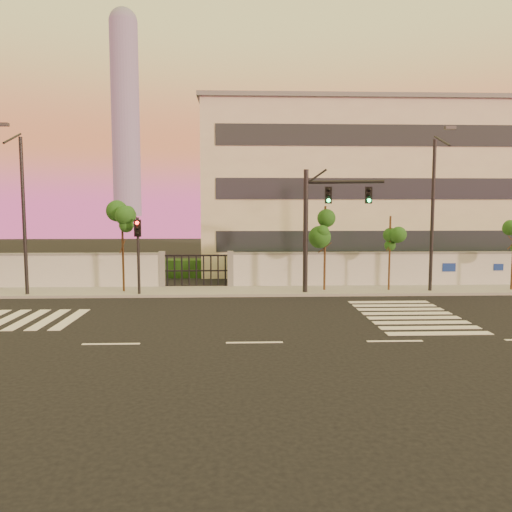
% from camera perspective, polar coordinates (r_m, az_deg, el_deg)
% --- Properties ---
extents(ground, '(120.00, 120.00, 0.00)m').
position_cam_1_polar(ground, '(17.80, -0.18, -9.88)').
color(ground, black).
rests_on(ground, ground).
extents(sidewalk, '(60.00, 3.00, 0.15)m').
position_cam_1_polar(sidewalk, '(28.04, -0.92, -4.03)').
color(sidewalk, gray).
rests_on(sidewalk, ground).
extents(perimeter_wall, '(60.00, 0.36, 2.20)m').
position_cam_1_polar(perimeter_wall, '(29.39, -0.79, -1.63)').
color(perimeter_wall, '#BABCC1').
rests_on(perimeter_wall, ground).
extents(hedge_row, '(41.00, 4.25, 1.80)m').
position_cam_1_polar(hedge_row, '(32.18, 0.99, -1.46)').
color(hedge_row, black).
rests_on(hedge_row, ground).
extents(institutional_building, '(24.40, 12.40, 12.25)m').
position_cam_1_polar(institutional_building, '(40.32, 11.71, 7.44)').
color(institutional_building, beige).
rests_on(institutional_building, ground).
extents(distant_skyscraper, '(16.00, 16.00, 118.00)m').
position_cam_1_polar(distant_skyscraper, '(309.39, -14.72, 16.02)').
color(distant_skyscraper, slate).
rests_on(distant_skyscraper, ground).
extents(road_markings, '(57.00, 7.62, 0.02)m').
position_cam_1_polar(road_markings, '(21.46, -4.79, -7.20)').
color(road_markings, silver).
rests_on(road_markings, ground).
extents(street_tree_c, '(1.46, 1.16, 4.95)m').
position_cam_1_polar(street_tree_c, '(28.23, -14.99, 3.14)').
color(street_tree_c, '#382314').
rests_on(street_tree_c, ground).
extents(street_tree_d, '(1.52, 1.21, 4.83)m').
position_cam_1_polar(street_tree_d, '(27.99, 7.94, 3.07)').
color(street_tree_d, '#382314').
rests_on(street_tree_d, ground).
extents(street_tree_e, '(1.32, 1.05, 4.28)m').
position_cam_1_polar(street_tree_e, '(28.67, 15.10, 2.18)').
color(street_tree_e, '#382314').
rests_on(street_tree_e, ground).
extents(traffic_signal_main, '(4.24, 1.21, 6.77)m').
position_cam_1_polar(traffic_signal_main, '(27.19, 7.50, 4.54)').
color(traffic_signal_main, black).
rests_on(traffic_signal_main, ground).
extents(traffic_signal_secondary, '(0.33, 0.33, 4.23)m').
position_cam_1_polar(traffic_signal_secondary, '(27.12, -13.33, 1.05)').
color(traffic_signal_secondary, black).
rests_on(traffic_signal_secondary, ground).
extents(streetlight_west, '(0.52, 2.11, 8.79)m').
position_cam_1_polar(streetlight_west, '(28.77, -25.18, 5.04)').
color(streetlight_west, black).
rests_on(streetlight_west, ground).
extents(streetlight_east, '(0.53, 2.12, 8.81)m').
position_cam_1_polar(streetlight_east, '(28.91, 19.68, 5.27)').
color(streetlight_east, black).
rests_on(streetlight_east, ground).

